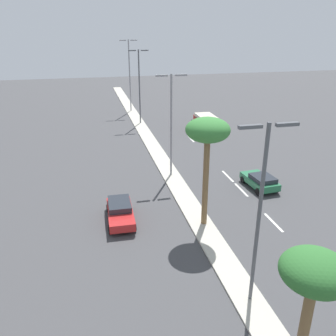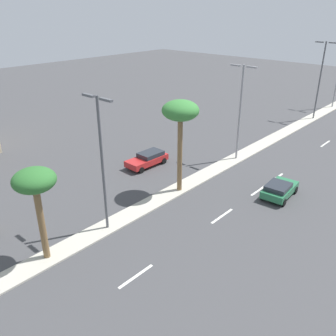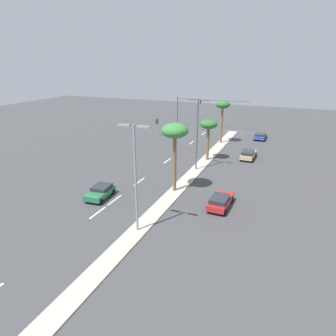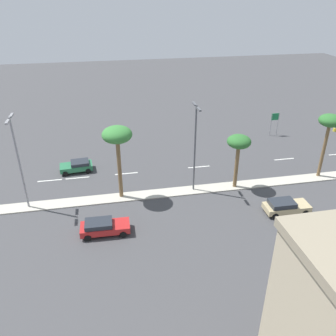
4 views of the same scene
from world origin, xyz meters
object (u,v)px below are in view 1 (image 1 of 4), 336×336
(palm_tree_rear, at_px, (208,134))
(sedan_green_right, at_px, (260,181))
(box_truck, at_px, (205,121))
(street_lamp_front, at_px, (139,82))
(street_lamp_near, at_px, (129,71))
(sedan_red_leading, at_px, (120,211))
(street_lamp_right, at_px, (171,118))
(palm_tree_mid, at_px, (314,277))
(street_lamp_mid, at_px, (260,204))

(palm_tree_rear, bearing_deg, sedan_green_right, 34.89)
(box_truck, bearing_deg, street_lamp_front, 147.08)
(street_lamp_near, relative_size, sedan_red_leading, 2.55)
(street_lamp_right, bearing_deg, box_truck, 59.92)
(sedan_red_leading, height_order, sedan_green_right, sedan_red_leading)
(street_lamp_right, relative_size, sedan_red_leading, 2.13)
(box_truck, bearing_deg, street_lamp_near, 122.04)
(palm_tree_mid, relative_size, palm_tree_rear, 0.78)
(street_lamp_mid, distance_m, sedan_red_leading, 12.87)
(sedan_green_right, bearing_deg, street_lamp_mid, -118.79)
(palm_tree_rear, xyz_separation_m, sedan_red_leading, (-6.05, 2.06, -6.36))
(palm_tree_mid, bearing_deg, sedan_green_right, 67.41)
(street_lamp_right, relative_size, street_lamp_front, 0.92)
(palm_tree_mid, distance_m, street_lamp_right, 22.63)
(street_lamp_mid, xyz_separation_m, street_lamp_front, (0.12, 38.38, 0.42))
(palm_tree_mid, bearing_deg, sedan_red_leading, 110.76)
(palm_tree_mid, distance_m, sedan_green_right, 19.95)
(street_lamp_mid, bearing_deg, box_truck, 75.29)
(palm_tree_rear, distance_m, box_truck, 26.84)
(street_lamp_mid, height_order, box_truck, street_lamp_mid)
(palm_tree_mid, height_order, street_lamp_mid, street_lamp_mid)
(palm_tree_rear, bearing_deg, sedan_red_leading, 161.15)
(street_lamp_right, height_order, box_truck, street_lamp_right)
(street_lamp_front, bearing_deg, street_lamp_right, -90.62)
(sedan_green_right, bearing_deg, box_truck, 85.81)
(sedan_green_right, relative_size, box_truck, 0.74)
(sedan_red_leading, bearing_deg, palm_tree_rear, -18.85)
(palm_tree_mid, xyz_separation_m, box_truck, (8.90, 37.70, -4.22))
(palm_tree_mid, distance_m, sedan_red_leading, 16.73)
(sedan_red_leading, bearing_deg, street_lamp_near, 81.04)
(sedan_red_leading, bearing_deg, street_lamp_right, 52.41)
(street_lamp_near, relative_size, box_truck, 2.14)
(street_lamp_mid, bearing_deg, palm_tree_mid, -93.17)
(palm_tree_rear, xyz_separation_m, street_lamp_mid, (-0.09, -8.12, -1.21))
(street_lamp_mid, xyz_separation_m, street_lamp_near, (-0.17, 46.93, 0.96))
(sedan_red_leading, distance_m, sedan_green_right, 13.45)
(palm_tree_mid, distance_m, palm_tree_rear, 13.06)
(street_lamp_near, bearing_deg, palm_tree_mid, -90.11)
(street_lamp_front, bearing_deg, sedan_red_leading, -102.17)
(palm_tree_mid, xyz_separation_m, sedan_green_right, (7.45, 17.90, -4.72))
(street_lamp_mid, distance_m, box_truck, 34.30)
(street_lamp_mid, relative_size, street_lamp_right, 1.00)
(street_lamp_near, bearing_deg, sedan_green_right, -77.76)
(street_lamp_front, xyz_separation_m, sedan_red_leading, (-6.08, -28.20, -5.57))
(street_lamp_mid, bearing_deg, street_lamp_front, 89.82)
(street_lamp_front, relative_size, sedan_green_right, 2.63)
(palm_tree_rear, xyz_separation_m, street_lamp_right, (-0.19, 9.67, -1.24))
(street_lamp_right, distance_m, box_truck, 18.03)
(street_lamp_near, distance_m, sedan_green_right, 35.19)
(palm_tree_mid, xyz_separation_m, street_lamp_front, (0.39, 43.21, 0.87))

